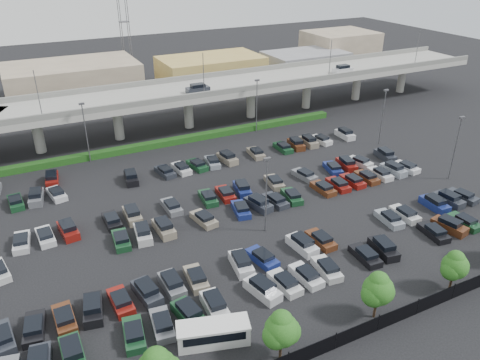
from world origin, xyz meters
The scene contains 10 objects.
ground centered at (0.00, 0.00, 0.00)m, with size 280.00×280.00×0.00m, color black.
overpass centered at (-0.21, 31.96, 6.97)m, with size 150.00×13.00×15.80m.
hedge centered at (0.00, 25.00, 0.55)m, with size 66.00×1.60×1.10m, color #133810.
fence centered at (-0.05, -28.00, 0.90)m, with size 70.00×0.10×2.00m.
tree_row centered at (0.70, -26.53, 3.52)m, with size 65.07×3.66×5.94m.
shuttle_bus centered at (-13.55, -22.28, 1.17)m, with size 7.08×4.09×2.15m.
parked_cars centered at (-1.05, -3.64, 0.63)m, with size 63.08×41.66×1.67m.
light_poles centered at (-4.13, 2.00, 6.24)m, with size 66.90×48.38×10.30m.
distant_buildings centered at (12.38, 61.81, 3.74)m, with size 138.00×24.00×9.00m.
comm_tower centered at (4.00, 74.00, 15.61)m, with size 2.40×2.40×30.00m.
Camera 1 is at (-25.65, -51.90, 33.10)m, focal length 35.00 mm.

